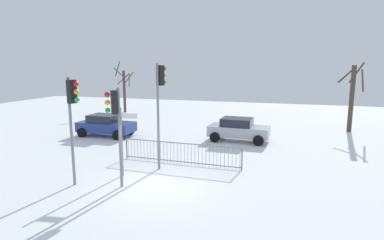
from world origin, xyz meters
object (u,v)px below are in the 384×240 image
object	(u,v)px
traffic_light_foreground_left	(160,92)
bare_tree_left	(124,88)
bare_tree_centre	(352,96)
direction_sign_post	(123,138)
car_silver_mid	(238,129)
car_blue_far	(106,125)
traffic_light_foreground_right	(72,107)
traffic_light_mid_left	(115,115)

from	to	relation	value
traffic_light_foreground_left	bare_tree_left	xyz separation A→B (m)	(-10.46, 15.45, -1.13)
traffic_light_foreground_left	bare_tree_centre	size ratio (longest dim) A/B	0.98
direction_sign_post	car_silver_mid	size ratio (longest dim) A/B	0.78
car_blue_far	bare_tree_left	distance (m)	11.13
traffic_light_foreground_right	direction_sign_post	xyz separation A→B (m)	(1.26, 1.55, -1.49)
traffic_light_mid_left	direction_sign_post	xyz separation A→B (m)	(-0.42, 1.25, -1.21)
bare_tree_left	bare_tree_centre	size ratio (longest dim) A/B	1.03
car_blue_far	car_silver_mid	world-z (taller)	same
traffic_light_foreground_left	car_silver_mid	size ratio (longest dim) A/B	1.26
direction_sign_post	car_silver_mid	distance (m)	8.82
car_blue_far	traffic_light_foreground_right	bearing A→B (deg)	-64.77
direction_sign_post	car_silver_mid	xyz separation A→B (m)	(3.79, 7.91, -0.92)
traffic_light_foreground_left	car_blue_far	size ratio (longest dim) A/B	1.28
traffic_light_mid_left	car_blue_far	bearing A→B (deg)	-3.33
car_blue_far	car_silver_mid	size ratio (longest dim) A/B	0.98
bare_tree_left	bare_tree_centre	distance (m)	20.72
car_silver_mid	bare_tree_left	bearing A→B (deg)	148.19
car_blue_far	bare_tree_left	world-z (taller)	bare_tree_left
car_blue_far	bare_tree_left	xyz separation A→B (m)	(-4.18, 10.18, 1.68)
car_silver_mid	bare_tree_centre	size ratio (longest dim) A/B	0.77
traffic_light_foreground_right	bare_tree_left	size ratio (longest dim) A/B	0.84
traffic_light_foreground_right	bare_tree_centre	world-z (taller)	bare_tree_centre
traffic_light_foreground_left	bare_tree_left	bearing A→B (deg)	149.61
traffic_light_foreground_right	bare_tree_centre	size ratio (longest dim) A/B	0.87
direction_sign_post	bare_tree_centre	world-z (taller)	bare_tree_centre
traffic_light_foreground_left	car_silver_mid	bearing A→B (deg)	93.60
traffic_light_mid_left	bare_tree_left	size ratio (longest dim) A/B	0.77
traffic_light_foreground_right	car_silver_mid	size ratio (longest dim) A/B	1.12
car_silver_mid	bare_tree_left	xyz separation A→B (m)	(-13.07, 8.95, 1.68)
traffic_light_foreground_left	bare_tree_centre	bearing A→B (deg)	75.31
direction_sign_post	bare_tree_left	bearing A→B (deg)	110.52
traffic_light_foreground_right	car_blue_far	size ratio (longest dim) A/B	1.14
direction_sign_post	bare_tree_centre	xyz separation A→B (m)	(11.10, 13.15, 0.90)
traffic_light_foreground_left	bare_tree_centre	xyz separation A→B (m)	(9.93, 11.75, -0.98)
direction_sign_post	bare_tree_left	distance (m)	19.25
bare_tree_centre	car_silver_mid	bearing A→B (deg)	-144.33
car_blue_far	bare_tree_left	bearing A→B (deg)	112.52
traffic_light_mid_left	traffic_light_foreground_left	bearing A→B (deg)	-54.01
car_silver_mid	bare_tree_centre	xyz separation A→B (m)	(7.31, 5.25, 1.83)
traffic_light_foreground_right	car_silver_mid	distance (m)	10.98
traffic_light_mid_left	bare_tree_centre	world-z (taller)	bare_tree_centre
traffic_light_mid_left	bare_tree_left	world-z (taller)	bare_tree_left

